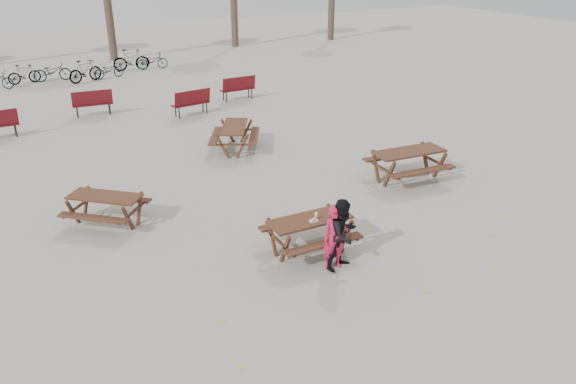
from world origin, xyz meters
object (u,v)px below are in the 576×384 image
soda_bottle (316,216)px  picnic_table_far (235,138)px  child (334,238)px  adult (343,234)px  picnic_table_east (408,165)px  picnic_table_north (106,210)px  main_picnic_table (310,226)px  food_tray (314,221)px

soda_bottle → picnic_table_far: size_ratio=0.09×
child → adult: (0.16, -0.07, 0.08)m
picnic_table_east → picnic_table_north: (-8.05, 1.16, -0.07)m
child → picnic_table_far: bearing=89.9°
child → main_picnic_table: bearing=104.1°
child → picnic_table_north: 5.61m
food_tray → child: size_ratio=0.13×
soda_bottle → picnic_table_north: size_ratio=0.10×
picnic_table_east → picnic_table_far: (-3.31, 4.63, -0.03)m
child → picnic_table_east: bearing=42.5°
adult → picnic_table_north: 5.77m
adult → soda_bottle: bearing=82.0°
picnic_table_east → adult: bearing=-139.9°
soda_bottle → adult: size_ratio=0.11×
picnic_table_north → picnic_table_far: (4.74, 3.47, 0.04)m
food_tray → adult: size_ratio=0.12×
child → picnic_table_far: size_ratio=0.73×
main_picnic_table → soda_bottle: bearing=-45.0°
child → picnic_table_east: size_ratio=0.68×
food_tray → picnic_table_east: picnic_table_east is taller
soda_bottle → adult: (0.16, -0.80, -0.09)m
child → picnic_table_north: child is taller
main_picnic_table → picnic_table_east: bearing=26.4°
adult → picnic_table_far: 7.79m
soda_bottle → adult: 0.83m
adult → picnic_table_far: bearing=64.2°
child → adult: bearing=-15.1°
main_picnic_table → picnic_table_north: bearing=137.1°
main_picnic_table → child: bearing=-83.4°
main_picnic_table → picnic_table_far: size_ratio=0.97×
picnic_table_north → picnic_table_far: 5.88m
picnic_table_north → adult: bearing=-6.7°
child → picnic_table_far: 7.74m
adult → picnic_table_east: (4.18, 3.10, -0.32)m
soda_bottle → picnic_table_far: soda_bottle is taller
child → picnic_table_east: child is taller
soda_bottle → main_picnic_table: bearing=135.0°
main_picnic_table → picnic_table_far: bearing=80.6°
picnic_table_north → picnic_table_far: bearing=77.3°
food_tray → soda_bottle: (0.10, 0.07, 0.05)m
main_picnic_table → picnic_table_east: 4.96m
food_tray → soda_bottle: 0.13m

